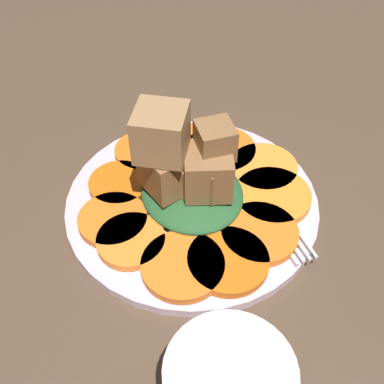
{
  "coord_description": "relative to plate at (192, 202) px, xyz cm",
  "views": [
    {
      "loc": [
        -31.33,
        12.79,
        39.49
      ],
      "look_at": [
        0.0,
        0.0,
        4.1
      ],
      "focal_mm": 45.0,
      "sensor_mm": 36.0,
      "label": 1
    }
  ],
  "objects": [
    {
      "name": "table_slab",
      "position": [
        0.0,
        0.0,
        -1.52
      ],
      "size": [
        120.0,
        120.0,
        2.0
      ],
      "primitive_type": "cube",
      "color": "#4C3828",
      "rests_on": "ground"
    },
    {
      "name": "plate",
      "position": [
        0.0,
        0.0,
        0.0
      ],
      "size": [
        26.04,
        26.04,
        1.05
      ],
      "color": "silver",
      "rests_on": "table_slab"
    },
    {
      "name": "carrot_slice_0",
      "position": [
        8.42,
        2.3,
        0.98
      ],
      "size": [
        6.78,
        6.78,
        0.8
      ],
      "primitive_type": "cylinder",
      "color": "orange",
      "rests_on": "plate"
    },
    {
      "name": "carrot_slice_1",
      "position": [
        4.57,
        6.43,
        0.98
      ],
      "size": [
        6.41,
        6.41,
        0.8
      ],
      "primitive_type": "cylinder",
      "color": "#D35E12",
      "rests_on": "plate"
    },
    {
      "name": "carrot_slice_2",
      "position": [
        0.26,
        8.42,
        0.98
      ],
      "size": [
        6.84,
        6.84,
        0.8
      ],
      "primitive_type": "cylinder",
      "color": "orange",
      "rests_on": "plate"
    },
    {
      "name": "carrot_slice_3",
      "position": [
        -3.18,
        7.54,
        0.98
      ],
      "size": [
        6.54,
        6.54,
        0.8
      ],
      "primitive_type": "cylinder",
      "color": "orange",
      "rests_on": "plate"
    },
    {
      "name": "carrot_slice_4",
      "position": [
        -7.66,
        4.03,
        0.98
      ],
      "size": [
        7.67,
        7.67,
        0.8
      ],
      "primitive_type": "cylinder",
      "color": "orange",
      "rests_on": "plate"
    },
    {
      "name": "carrot_slice_5",
      "position": [
        -8.72,
        0.21,
        0.98
      ],
      "size": [
        7.53,
        7.53,
        0.8
      ],
      "primitive_type": "cylinder",
      "color": "#D45E12",
      "rests_on": "plate"
    },
    {
      "name": "carrot_slice_6",
      "position": [
        -6.95,
        -4.17,
        0.98
      ],
      "size": [
        7.47,
        7.47,
        0.8
      ],
      "primitive_type": "cylinder",
      "color": "orange",
      "rests_on": "plate"
    },
    {
      "name": "carrot_slice_7",
      "position": [
        -3.11,
        -7.69,
        0.98
      ],
      "size": [
        7.9,
        7.9,
        0.8
      ],
      "primitive_type": "cylinder",
      "color": "orange",
      "rests_on": "plate"
    },
    {
      "name": "carrot_slice_8",
      "position": [
        0.98,
        -8.81,
        0.98
      ],
      "size": [
        7.38,
        7.38,
        0.8
      ],
      "primitive_type": "cylinder",
      "color": "orange",
      "rests_on": "plate"
    },
    {
      "name": "carrot_slice_9",
      "position": [
        5.4,
        -5.69,
        0.98
      ],
      "size": [
        7.92,
        7.92,
        0.8
      ],
      "primitive_type": "cylinder",
      "color": "orange",
      "rests_on": "plate"
    },
    {
      "name": "carrot_slice_10",
      "position": [
        7.55,
        -2.82,
        0.98
      ],
      "size": [
        7.06,
        7.06,
        0.8
      ],
      "primitive_type": "cylinder",
      "color": "orange",
      "rests_on": "plate"
    },
    {
      "name": "center_pile",
      "position": [
        0.08,
        0.33,
        4.48
      ],
      "size": [
        11.38,
        10.96,
        11.21
      ],
      "color": "#235128",
      "rests_on": "plate"
    },
    {
      "name": "fork",
      "position": [
        -2.1,
        -6.77,
        0.78
      ],
      "size": [
        19.75,
        2.35,
        0.4
      ],
      "rotation": [
        0.0,
        0.0,
        -0.01
      ],
      "color": "silver",
      "rests_on": "plate"
    }
  ]
}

